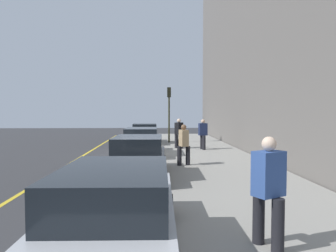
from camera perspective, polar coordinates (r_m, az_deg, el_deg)
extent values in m
plane|color=#333335|center=(16.93, -4.61, -5.36)|extent=(56.00, 56.00, 0.00)
cube|color=gray|center=(17.11, 6.55, -5.03)|extent=(28.00, 4.60, 0.15)
cube|color=#66605B|center=(18.32, 15.70, 18.86)|extent=(32.00, 0.80, 15.00)
cube|color=gold|center=(17.36, -15.26, -5.23)|extent=(28.00, 0.14, 0.01)
cube|color=white|center=(12.33, -2.22, -7.85)|extent=(5.05, 0.56, 0.22)
cylinder|color=black|center=(6.89, -14.70, -14.66)|extent=(0.64, 0.23, 0.64)
cylinder|color=black|center=(6.71, -0.10, -15.04)|extent=(0.64, 0.23, 0.64)
cube|color=#B7BABF|center=(5.27, -9.38, -16.97)|extent=(4.80, 1.89, 0.64)
cube|color=black|center=(4.87, -9.84, -11.02)|extent=(2.51, 1.65, 0.60)
cylinder|color=black|center=(12.42, -8.78, -6.83)|extent=(0.65, 0.24, 0.64)
cylinder|color=black|center=(12.30, -0.94, -6.89)|extent=(0.65, 0.24, 0.64)
cylinder|color=black|center=(9.78, -10.99, -9.42)|extent=(0.65, 0.24, 0.64)
cylinder|color=black|center=(9.63, -0.97, -9.56)|extent=(0.65, 0.24, 0.64)
cube|color=black|center=(10.95, -5.39, -6.64)|extent=(4.42, 1.91, 0.64)
cube|color=black|center=(10.65, -5.49, -3.54)|extent=(2.31, 1.66, 0.60)
cylinder|color=black|center=(17.85, -7.24, -3.92)|extent=(0.64, 0.23, 0.64)
cylinder|color=black|center=(17.76, -1.82, -3.93)|extent=(0.64, 0.23, 0.64)
cylinder|color=black|center=(15.11, -8.33, -5.12)|extent=(0.64, 0.23, 0.64)
cylinder|color=black|center=(15.00, -1.92, -5.16)|extent=(0.64, 0.23, 0.64)
cube|color=white|center=(16.37, -4.81, -3.54)|extent=(4.51, 1.87, 0.64)
cube|color=black|center=(16.10, -4.87, -1.44)|extent=(2.36, 1.64, 0.60)
cylinder|color=black|center=(23.46, -6.30, -2.34)|extent=(0.64, 0.23, 0.64)
cylinder|color=black|center=(23.44, -2.19, -2.33)|extent=(0.64, 0.23, 0.64)
cylinder|color=black|center=(20.86, -6.64, -2.96)|extent=(0.64, 0.23, 0.64)
cylinder|color=black|center=(20.84, -2.02, -2.95)|extent=(0.64, 0.23, 0.64)
cube|color=#383A3D|center=(22.11, -4.29, -1.93)|extent=(4.25, 1.90, 0.64)
cube|color=black|center=(21.86, -4.30, -0.35)|extent=(2.23, 1.65, 0.60)
cylinder|color=black|center=(5.39, 19.49, -16.82)|extent=(0.20, 0.20, 0.85)
cylinder|color=black|center=(5.64, 16.27, -15.89)|extent=(0.20, 0.20, 0.85)
cube|color=#335193|center=(5.31, 17.96, -8.29)|extent=(0.50, 0.58, 0.72)
sphere|color=beige|center=(5.24, 18.03, -3.13)|extent=(0.24, 0.24, 0.24)
cylinder|color=black|center=(12.80, 2.11, -5.49)|extent=(0.18, 0.18, 0.79)
cylinder|color=black|center=(12.93, 3.66, -5.42)|extent=(0.18, 0.18, 0.79)
cube|color=tan|center=(12.78, 2.90, -2.21)|extent=(0.51, 0.39, 0.67)
sphere|color=brown|center=(12.75, 2.90, -0.21)|extent=(0.22, 0.22, 0.22)
cylinder|color=black|center=(18.08, 6.60, -3.06)|extent=(0.19, 0.19, 0.83)
cylinder|color=black|center=(18.45, 6.21, -2.94)|extent=(0.19, 0.19, 0.83)
cube|color=#1E284C|center=(18.21, 6.41, -0.60)|extent=(0.38, 0.52, 0.70)
sphere|color=#D8AD8C|center=(18.19, 6.42, 0.86)|extent=(0.23, 0.23, 0.23)
cylinder|color=black|center=(18.82, 1.53, -2.79)|extent=(0.20, 0.20, 0.84)
cylinder|color=black|center=(18.59, 2.49, -2.87)|extent=(0.20, 0.20, 0.84)
cube|color=black|center=(18.65, 2.01, -0.45)|extent=(0.56, 0.54, 0.71)
sphere|color=beige|center=(18.63, 2.01, 1.00)|extent=(0.23, 0.23, 0.23)
cylinder|color=#2D2D19|center=(22.16, 0.19, 1.12)|extent=(0.12, 0.12, 3.23)
cube|color=black|center=(22.19, 0.19, 6.19)|extent=(0.26, 0.26, 0.70)
sphere|color=red|center=(22.35, 0.18, 6.71)|extent=(0.14, 0.14, 0.14)
sphere|color=orange|center=(22.34, 0.18, 6.14)|extent=(0.14, 0.14, 0.14)
sphere|color=green|center=(22.33, 0.18, 5.58)|extent=(0.14, 0.14, 0.14)
cube|color=black|center=(19.20, 1.89, -3.19)|extent=(0.34, 0.22, 0.51)
cylinder|color=#4C4C4C|center=(19.16, 1.89, -1.90)|extent=(0.03, 0.03, 0.36)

